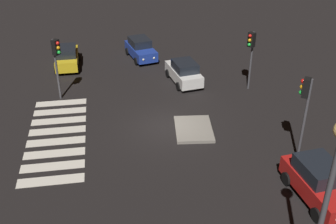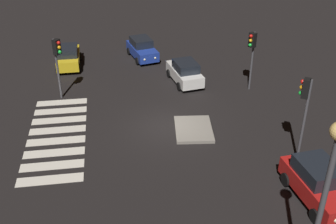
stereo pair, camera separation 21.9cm
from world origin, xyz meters
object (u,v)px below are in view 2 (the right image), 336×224
at_px(traffic_light_north, 305,100).
at_px(car_blue, 142,49).
at_px(traffic_light_west, 252,47).
at_px(car_red, 318,183).
at_px(car_yellow, 68,57).
at_px(traffic_light_south, 57,54).
at_px(street_lamp, 327,186).
at_px(car_white, 185,72).
at_px(traffic_island, 194,129).

bearing_deg(traffic_light_north, car_blue, -32.28).
xyz_separation_m(car_blue, traffic_light_west, (6.83, 6.66, 2.29)).
xyz_separation_m(car_red, car_yellow, (-17.19, -11.95, -0.06)).
xyz_separation_m(car_red, traffic_light_north, (-3.06, 0.32, 2.57)).
bearing_deg(traffic_light_north, traffic_light_south, -0.96).
bearing_deg(street_lamp, traffic_light_west, 168.48).
distance_m(traffic_light_west, traffic_light_north, 8.20).
distance_m(car_red, car_blue, 19.11).
height_order(car_yellow, traffic_light_west, traffic_light_west).
height_order(car_white, car_red, car_red).
bearing_deg(traffic_light_south, car_blue, 83.16).
xyz_separation_m(car_white, traffic_light_west, (1.76, 4.10, 2.29)).
bearing_deg(street_lamp, traffic_light_south, -150.56).
bearing_deg(car_white, traffic_light_north, -167.76).
relative_size(traffic_island, car_blue, 0.77).
bearing_deg(car_white, street_lamp, 173.43).
xyz_separation_m(traffic_island, traffic_light_west, (-4.70, 4.78, 3.00)).
relative_size(traffic_island, car_yellow, 0.78).
xyz_separation_m(traffic_light_west, traffic_light_south, (-0.55, -12.52, 0.01)).
xyz_separation_m(traffic_island, street_lamp, (11.19, 1.55, 4.75)).
relative_size(traffic_light_west, traffic_light_north, 0.89).
height_order(car_yellow, traffic_light_south, traffic_light_south).
bearing_deg(car_yellow, street_lamp, -158.11).
bearing_deg(traffic_light_south, traffic_island, 1.99).
bearing_deg(car_yellow, traffic_light_south, 178.03).
relative_size(car_red, traffic_light_south, 1.04).
xyz_separation_m(car_red, traffic_light_south, (-11.81, -12.04, 2.22)).
bearing_deg(traffic_light_west, traffic_light_south, -35.94).
distance_m(car_red, car_yellow, 20.93).
xyz_separation_m(traffic_island, car_red, (6.55, 4.31, 0.79)).
distance_m(car_white, traffic_light_south, 8.81).
bearing_deg(car_blue, street_lamp, -4.70).
relative_size(car_red, traffic_light_north, 0.93).
bearing_deg(traffic_island, car_white, 173.98).
distance_m(car_white, traffic_light_north, 11.03).
distance_m(car_red, traffic_light_north, 4.01).
bearing_deg(traffic_light_west, street_lamp, 45.07).
distance_m(car_white, car_blue, 5.68).
xyz_separation_m(traffic_island, traffic_light_north, (3.49, 4.63, 3.36)).
bearing_deg(traffic_light_south, car_red, -8.25).
distance_m(car_red, traffic_light_west, 11.48).
bearing_deg(street_lamp, car_red, 149.18).
xyz_separation_m(car_yellow, street_lamp, (21.82, 9.18, 4.02)).
distance_m(traffic_light_west, street_lamp, 16.31).
distance_m(traffic_light_west, traffic_light_south, 12.53).
bearing_deg(car_red, street_lamp, -36.93).
height_order(traffic_island, street_lamp, street_lamp).
distance_m(car_yellow, traffic_light_north, 18.89).
bearing_deg(street_lamp, car_yellow, -157.18).
xyz_separation_m(car_white, car_yellow, (-4.18, -8.32, 0.02)).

